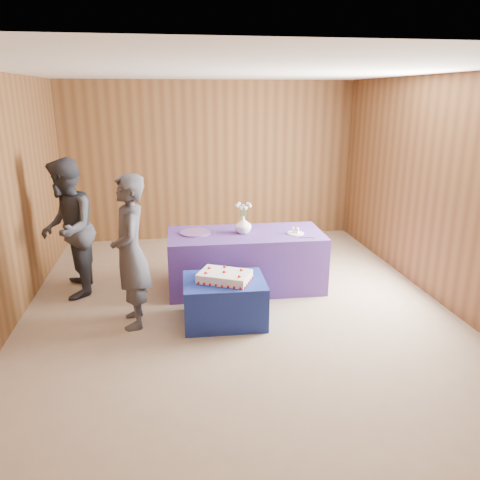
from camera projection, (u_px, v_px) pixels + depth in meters
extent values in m
plane|color=gray|center=(237.00, 307.00, 5.66)|extent=(6.00, 6.00, 0.00)
cube|color=brown|center=(211.00, 162.00, 8.08)|extent=(5.00, 0.04, 2.70)
cube|color=brown|center=(322.00, 319.00, 2.43)|extent=(5.00, 0.04, 2.70)
cube|color=brown|center=(0.00, 206.00, 4.88)|extent=(0.04, 6.00, 2.70)
cube|color=brown|center=(441.00, 191.00, 5.62)|extent=(0.04, 6.00, 2.70)
cube|color=white|center=(236.00, 71.00, 4.85)|extent=(5.00, 6.00, 0.04)
cube|color=navy|center=(224.00, 301.00, 5.25)|extent=(0.92, 0.73, 0.50)
cube|color=#51338D|center=(246.00, 260.00, 6.15)|extent=(2.02, 0.95, 0.75)
cube|color=white|center=(225.00, 276.00, 5.14)|extent=(0.65, 0.57, 0.10)
sphere|color=#B80E16|center=(195.00, 283.00, 5.06)|extent=(0.03, 0.03, 0.03)
sphere|color=#B80E16|center=(243.00, 289.00, 4.91)|extent=(0.03, 0.03, 0.03)
sphere|color=#B80E16|center=(208.00, 271.00, 5.39)|extent=(0.03, 0.03, 0.03)
sphere|color=#B80E16|center=(253.00, 276.00, 5.24)|extent=(0.03, 0.03, 0.03)
sphere|color=#B80E16|center=(208.00, 272.00, 5.08)|extent=(0.03, 0.03, 0.03)
cone|color=#166127|center=(210.00, 273.00, 5.09)|extent=(0.02, 0.02, 0.02)
sphere|color=#B80E16|center=(239.00, 270.00, 5.15)|extent=(0.03, 0.03, 0.03)
cone|color=#166127|center=(241.00, 270.00, 5.16)|extent=(0.02, 0.02, 0.02)
sphere|color=#B80E16|center=(225.00, 271.00, 5.12)|extent=(0.03, 0.03, 0.03)
cone|color=#166127|center=(227.00, 272.00, 5.13)|extent=(0.02, 0.02, 0.02)
imported|color=white|center=(243.00, 225.00, 6.01)|extent=(0.25, 0.25, 0.22)
cylinder|color=#26602B|center=(246.00, 211.00, 5.96)|extent=(0.01, 0.01, 0.14)
sphere|color=#CDABDE|center=(250.00, 205.00, 5.95)|extent=(0.05, 0.05, 0.05)
cylinder|color=#26602B|center=(245.00, 211.00, 5.98)|extent=(0.01, 0.01, 0.14)
sphere|color=white|center=(248.00, 204.00, 6.00)|extent=(0.05, 0.05, 0.05)
cylinder|color=#26602B|center=(243.00, 210.00, 5.99)|extent=(0.01, 0.01, 0.14)
sphere|color=#CDABDE|center=(243.00, 204.00, 6.02)|extent=(0.05, 0.05, 0.05)
cylinder|color=#26602B|center=(242.00, 211.00, 5.98)|extent=(0.01, 0.01, 0.14)
sphere|color=white|center=(239.00, 204.00, 6.00)|extent=(0.05, 0.05, 0.05)
cylinder|color=#26602B|center=(241.00, 211.00, 5.96)|extent=(0.01, 0.01, 0.14)
sphere|color=#CDABDE|center=(237.00, 205.00, 5.95)|extent=(0.05, 0.05, 0.05)
cylinder|color=#26602B|center=(241.00, 211.00, 5.94)|extent=(0.01, 0.01, 0.14)
sphere|color=white|center=(237.00, 206.00, 5.90)|extent=(0.05, 0.05, 0.05)
cylinder|color=#26602B|center=(242.00, 212.00, 5.93)|extent=(0.01, 0.01, 0.14)
sphere|color=#CDABDE|center=(241.00, 207.00, 5.86)|extent=(0.05, 0.05, 0.05)
cylinder|color=#26602B|center=(244.00, 212.00, 5.93)|extent=(0.01, 0.01, 0.14)
sphere|color=white|center=(246.00, 207.00, 5.86)|extent=(0.05, 0.05, 0.05)
cylinder|color=#26602B|center=(246.00, 211.00, 5.94)|extent=(0.01, 0.01, 0.14)
sphere|color=#CDABDE|center=(249.00, 206.00, 5.89)|extent=(0.05, 0.05, 0.05)
cylinder|color=#6F4A95|center=(195.00, 233.00, 6.02)|extent=(0.44, 0.44, 0.02)
cylinder|color=white|center=(295.00, 233.00, 6.01)|extent=(0.22, 0.22, 0.01)
cube|color=white|center=(296.00, 230.00, 6.00)|extent=(0.10, 0.09, 0.07)
sphere|color=#B80E16|center=(296.00, 227.00, 5.96)|extent=(0.03, 0.03, 0.03)
cube|color=#B6B6BA|center=(304.00, 238.00, 5.84)|extent=(0.25, 0.10, 0.00)
imported|color=#393A44|center=(130.00, 252.00, 5.01)|extent=(0.46, 0.65, 1.69)
imported|color=#2F3038|center=(68.00, 229.00, 5.78)|extent=(0.75, 0.92, 1.74)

